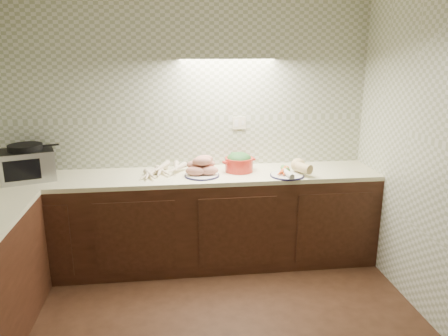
{
  "coord_description": "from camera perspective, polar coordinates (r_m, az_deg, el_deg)",
  "views": [
    {
      "loc": [
        -0.12,
        -2.38,
        2.04
      ],
      "look_at": [
        0.33,
        1.25,
        1.02
      ],
      "focal_mm": 35.0,
      "sensor_mm": 36.0,
      "label": 1
    }
  ],
  "objects": [
    {
      "name": "toaster_oven",
      "position": [
        4.21,
        -24.32,
        0.56
      ],
      "size": [
        0.53,
        0.46,
        0.32
      ],
      "rotation": [
        0.0,
        0.0,
        0.32
      ],
      "color": "black",
      "rests_on": "counter"
    },
    {
      "name": "veg_plate",
      "position": [
        4.06,
        8.91,
        -0.15
      ],
      "size": [
        0.4,
        0.4,
        0.14
      ],
      "rotation": [
        0.0,
        0.0,
        0.41
      ],
      "color": "#151439",
      "rests_on": "counter"
    },
    {
      "name": "dutch_oven",
      "position": [
        4.11,
        1.98,
        0.78
      ],
      "size": [
        0.34,
        0.34,
        0.18
      ],
      "rotation": [
        0.0,
        0.0,
        0.35
      ],
      "color": "#B5261C",
      "rests_on": "counter"
    },
    {
      "name": "parsnip_pile",
      "position": [
        4.08,
        -8.13,
        -0.28
      ],
      "size": [
        0.45,
        0.42,
        0.08
      ],
      "color": "#F3E4C1",
      "rests_on": "counter"
    },
    {
      "name": "counter",
      "position": [
        3.5,
        -15.92,
        -12.14
      ],
      "size": [
        3.6,
        3.6,
        0.9
      ],
      "color": "black",
      "rests_on": "ground"
    },
    {
      "name": "room",
      "position": [
        2.42,
        -4.21,
        5.68
      ],
      "size": [
        3.6,
        3.6,
        2.6
      ],
      "color": "black",
      "rests_on": "ground"
    },
    {
      "name": "onion_bowl",
      "position": [
        4.15,
        -3.56,
        0.22
      ],
      "size": [
        0.14,
        0.14,
        0.11
      ],
      "color": "black",
      "rests_on": "counter"
    },
    {
      "name": "sweet_potato_plate",
      "position": [
        3.97,
        -2.92,
        0.04
      ],
      "size": [
        0.32,
        0.32,
        0.19
      ],
      "rotation": [
        0.0,
        0.0,
        0.12
      ],
      "color": "#151439",
      "rests_on": "counter"
    }
  ]
}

